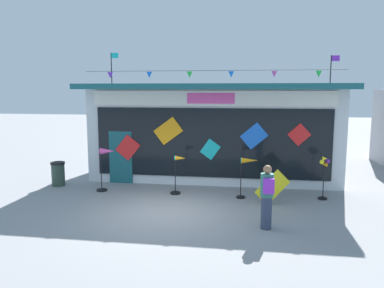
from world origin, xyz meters
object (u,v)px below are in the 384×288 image
(kite_shop_building, at_px, (216,129))
(wind_spinner_left, at_px, (178,173))
(wind_spinner_center_left, at_px, (247,168))
(person_near_camera, at_px, (267,196))
(display_kite_on_ground, at_px, (272,187))
(wind_spinner_far_left, at_px, (106,161))
(wind_spinner_center_right, at_px, (324,172))
(trash_bin, at_px, (58,174))

(kite_shop_building, distance_m, wind_spinner_left, 3.71)
(wind_spinner_left, bearing_deg, wind_spinner_center_left, -4.13)
(wind_spinner_left, relative_size, person_near_camera, 0.80)
(wind_spinner_center_left, bearing_deg, display_kite_on_ground, -35.55)
(person_near_camera, height_order, display_kite_on_ground, person_near_camera)
(wind_spinner_left, bearing_deg, person_near_camera, -45.37)
(wind_spinner_left, bearing_deg, wind_spinner_far_left, -179.69)
(kite_shop_building, bearing_deg, display_kite_on_ground, -62.35)
(wind_spinner_far_left, bearing_deg, display_kite_on_ground, -7.20)
(wind_spinner_center_left, xyz_separation_m, display_kite_on_ground, (0.79, -0.57, -0.45))
(wind_spinner_center_left, relative_size, wind_spinner_center_right, 0.95)
(display_kite_on_ground, bearing_deg, wind_spinner_far_left, 172.80)
(display_kite_on_ground, bearing_deg, wind_spinner_left, 166.82)
(wind_spinner_far_left, relative_size, person_near_camera, 0.93)
(wind_spinner_left, xyz_separation_m, display_kite_on_ground, (3.14, -0.74, -0.19))
(wind_spinner_left, distance_m, trash_bin, 4.68)
(wind_spinner_left, height_order, person_near_camera, person_near_camera)
(person_near_camera, distance_m, trash_bin, 8.25)
(wind_spinner_far_left, bearing_deg, kite_shop_building, 43.55)
(kite_shop_building, xyz_separation_m, wind_spinner_left, (-0.99, -3.37, -1.17))
(trash_bin, height_order, display_kite_on_ground, display_kite_on_ground)
(kite_shop_building, distance_m, person_near_camera, 6.64)
(wind_spinner_left, height_order, display_kite_on_ground, wind_spinner_left)
(wind_spinner_center_left, xyz_separation_m, person_near_camera, (0.52, -2.74, -0.12))
(wind_spinner_center_right, bearing_deg, wind_spinner_left, -179.33)
(display_kite_on_ground, bearing_deg, kite_shop_building, 117.65)
(wind_spinner_left, distance_m, display_kite_on_ground, 3.23)
(wind_spinner_center_left, relative_size, display_kite_on_ground, 1.34)
(trash_bin, bearing_deg, wind_spinner_center_left, -5.09)
(wind_spinner_center_left, bearing_deg, trash_bin, 174.91)
(wind_spinner_center_right, bearing_deg, wind_spinner_center_left, -174.78)
(wind_spinner_center_left, distance_m, wind_spinner_center_right, 2.49)
(wind_spinner_far_left, distance_m, wind_spinner_left, 2.60)
(wind_spinner_center_left, relative_size, person_near_camera, 0.82)
(wind_spinner_center_right, bearing_deg, trash_bin, 177.60)
(wind_spinner_left, bearing_deg, kite_shop_building, 73.66)
(person_near_camera, bearing_deg, display_kite_on_ground, -106.02)
(wind_spinner_far_left, distance_m, person_near_camera, 6.17)
(wind_spinner_center_right, height_order, person_near_camera, person_near_camera)
(wind_spinner_far_left, distance_m, wind_spinner_center_right, 7.40)
(wind_spinner_far_left, height_order, person_near_camera, person_near_camera)
(wind_spinner_far_left, distance_m, trash_bin, 2.22)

